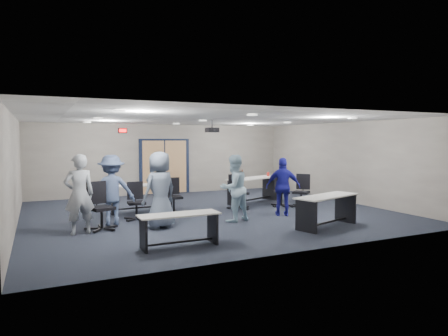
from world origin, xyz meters
name	(u,v)px	position (x,y,z in m)	size (l,w,h in m)	color
floor	(210,212)	(0.00, 0.00, 0.00)	(10.00, 10.00, 0.00)	black
back_wall	(164,159)	(0.00, 4.50, 1.35)	(10.00, 0.04, 2.70)	slate
front_wall	(304,180)	(0.00, -4.50, 1.35)	(10.00, 0.04, 2.70)	slate
left_wall	(14,172)	(-5.00, 0.00, 1.35)	(0.04, 9.00, 2.70)	slate
right_wall	(344,162)	(5.00, 0.00, 1.35)	(0.04, 9.00, 2.70)	slate
ceiling	(209,119)	(0.00, 0.00, 2.70)	(10.00, 9.00, 0.04)	silver
double_door	(165,167)	(0.00, 4.46, 1.05)	(2.00, 0.07, 2.20)	black
exit_sign	(123,131)	(-1.60, 4.44, 2.45)	(0.32, 0.07, 0.18)	black
ceiling_projector	(212,130)	(0.30, 0.50, 2.40)	(0.35, 0.32, 0.37)	black
ceiling_can_lights	(206,120)	(0.00, 0.25, 2.67)	(6.24, 5.74, 0.02)	silver
table_front_left	(179,224)	(-2.01, -3.18, 0.45)	(1.61, 0.54, 0.65)	#A9A6A0
table_front_right	(327,205)	(1.80, -2.99, 0.52)	(1.98, 1.15, 0.76)	#A9A6A0
table_back_left	(140,193)	(-1.79, 1.04, 0.54)	(1.97, 0.77, 0.78)	#A9A6A0
table_back_right	(253,185)	(2.04, 1.05, 0.58)	(2.18, 1.39, 1.15)	#A9A6A0
chair_back_a	(136,201)	(-2.18, -0.22, 0.50)	(0.63, 0.63, 1.00)	black
chair_back_b	(174,196)	(-0.99, 0.28, 0.51)	(0.64, 0.64, 1.01)	black
chair_back_c	(239,192)	(1.01, 0.11, 0.53)	(0.66, 0.66, 1.05)	black
chair_back_d	(282,191)	(2.45, -0.03, 0.51)	(0.64, 0.64, 1.01)	black
chair_loose_left	(101,206)	(-3.18, -1.04, 0.56)	(0.71, 0.71, 1.12)	black
chair_loose_right	(301,191)	(2.92, -0.44, 0.52)	(0.65, 0.65, 1.03)	black
person_gray	(79,194)	(-3.68, -1.28, 0.90)	(0.65, 0.43, 1.79)	#9CA2AA
person_plaid	(160,190)	(-1.89, -1.42, 0.92)	(0.89, 0.58, 1.83)	slate
person_lightblue	(234,188)	(0.06, -1.45, 0.86)	(0.84, 0.65, 1.72)	#A3C6D8
person_navy	(283,187)	(1.65, -1.32, 0.81)	(0.95, 0.39, 1.61)	navy
person_back	(112,190)	(-2.86, -0.55, 0.87)	(1.12, 0.64, 1.74)	#475880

